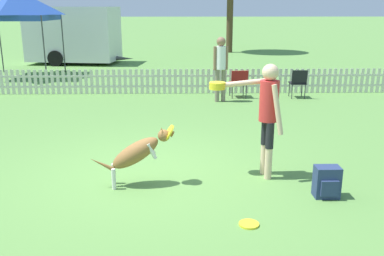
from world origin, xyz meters
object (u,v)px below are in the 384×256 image
(folding_chair_blue_left, at_px, (239,81))
(backpack_on_grass, at_px, (327,182))
(canopy_tent_main, at_px, (16,5))
(spectator_standing, at_px, (221,63))
(frisbee_near_handler, at_px, (249,224))
(equipment_trailer, at_px, (74,34))
(folding_chair_center, at_px, (298,81))
(handler_person, at_px, (265,107))
(frisbee_near_dog, at_px, (329,176))
(leaping_dog, at_px, (138,152))

(folding_chair_blue_left, bearing_deg, backpack_on_grass, 89.15)
(canopy_tent_main, bearing_deg, spectator_standing, -33.21)
(frisbee_near_handler, distance_m, canopy_tent_main, 13.47)
(folding_chair_blue_left, height_order, spectator_standing, spectator_standing)
(folding_chair_blue_left, relative_size, equipment_trailer, 0.17)
(frisbee_near_handler, bearing_deg, folding_chair_center, 71.03)
(frisbee_near_handler, xyz_separation_m, folding_chair_blue_left, (0.84, 7.41, 0.46))
(handler_person, height_order, frisbee_near_dog, handler_person)
(equipment_trailer, bearing_deg, handler_person, -58.54)
(backpack_on_grass, bearing_deg, frisbee_near_handler, -147.00)
(frisbee_near_dog, xyz_separation_m, backpack_on_grass, (-0.29, -0.71, 0.20))
(spectator_standing, bearing_deg, frisbee_near_dog, 86.83)
(spectator_standing, xyz_separation_m, equipment_trailer, (-5.93, 8.47, 0.26))
(canopy_tent_main, distance_m, equipment_trailer, 4.26)
(handler_person, bearing_deg, folding_chair_blue_left, -12.39)
(frisbee_near_handler, relative_size, backpack_on_grass, 0.56)
(canopy_tent_main, height_order, spectator_standing, canopy_tent_main)
(handler_person, xyz_separation_m, canopy_tent_main, (-7.07, 9.92, 1.49))
(frisbee_near_handler, relative_size, equipment_trailer, 0.05)
(frisbee_near_dog, height_order, canopy_tent_main, canopy_tent_main)
(spectator_standing, bearing_deg, folding_chair_blue_left, -154.61)
(backpack_on_grass, relative_size, folding_chair_center, 0.53)
(handler_person, relative_size, folding_chair_center, 2.11)
(canopy_tent_main, height_order, equipment_trailer, canopy_tent_main)
(handler_person, distance_m, backpack_on_grass, 1.37)
(frisbee_near_dog, height_order, backpack_on_grass, backpack_on_grass)
(backpack_on_grass, bearing_deg, equipment_trailer, 114.97)
(leaping_dog, bearing_deg, canopy_tent_main, -161.29)
(backpack_on_grass, xyz_separation_m, canopy_tent_main, (-7.80, 10.69, 2.36))
(frisbee_near_dog, relative_size, spectator_standing, 0.14)
(backpack_on_grass, distance_m, canopy_tent_main, 13.44)
(handler_person, relative_size, canopy_tent_main, 0.55)
(handler_person, xyz_separation_m, frisbee_near_dog, (1.03, -0.06, -1.07))
(folding_chair_blue_left, bearing_deg, frisbee_near_dog, 92.29)
(frisbee_near_handler, relative_size, folding_chair_blue_left, 0.30)
(backpack_on_grass, xyz_separation_m, folding_chair_center, (1.35, 6.55, 0.27))
(frisbee_near_handler, bearing_deg, canopy_tent_main, 120.11)
(leaping_dog, distance_m, folding_chair_blue_left, 6.57)
(spectator_standing, bearing_deg, backpack_on_grass, 82.80)
(backpack_on_grass, height_order, spectator_standing, spectator_standing)
(backpack_on_grass, bearing_deg, folding_chair_center, 78.39)
(leaping_dog, bearing_deg, folding_chair_blue_left, 151.48)
(backpack_on_grass, xyz_separation_m, equipment_trailer, (-6.82, 14.63, 1.11))
(leaping_dog, height_order, canopy_tent_main, canopy_tent_main)
(backpack_on_grass, height_order, folding_chair_blue_left, folding_chair_blue_left)
(handler_person, height_order, equipment_trailer, equipment_trailer)
(folding_chair_blue_left, bearing_deg, leaping_dog, 66.24)
(folding_chair_blue_left, height_order, folding_chair_center, folding_chair_center)
(spectator_standing, bearing_deg, frisbee_near_handler, 72.29)
(frisbee_near_handler, height_order, canopy_tent_main, canopy_tent_main)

